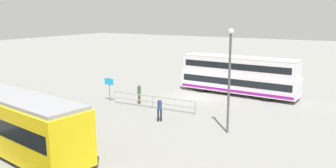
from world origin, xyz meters
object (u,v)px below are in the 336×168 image
Objects in this scene: pedestrian_crossing at (160,108)px; info_sign at (109,85)px; double_decker_bus at (238,75)px; tram_yellow at (8,119)px; street_lamp at (229,73)px; pedestrian_near_railing at (139,93)px.

info_sign is (7.00, -2.77, 0.47)m from pedestrian_crossing.
info_sign is (9.28, 8.37, -0.41)m from double_decker_bus.
pedestrian_crossing is (-5.08, -8.76, -0.72)m from tram_yellow.
info_sign is 12.75m from street_lamp.
tram_yellow is at bearing 59.89° from pedestrian_crossing.
tram_yellow is 12.22m from pedestrian_near_railing.
pedestrian_crossing is 6.03m from street_lamp.
double_decker_bus is 6.67× the size of pedestrian_near_railing.
tram_yellow is 11.69m from info_sign.
tram_yellow is 7.21× the size of pedestrian_crossing.
double_decker_bus reaches higher than pedestrian_near_railing.
tram_yellow is 1.86× the size of street_lamp.
pedestrian_near_railing is at bearing -167.35° from info_sign.
info_sign is at bearing -21.55° from pedestrian_crossing.
street_lamp is at bearing -139.11° from tram_yellow.
street_lamp is at bearing 167.96° from info_sign.
pedestrian_crossing is (2.27, 11.13, -0.88)m from double_decker_bus.
street_lamp is (-12.23, 2.61, 2.53)m from info_sign.
pedestrian_near_railing is 2.95m from info_sign.
info_sign reaches higher than pedestrian_near_railing.
street_lamp is (-10.30, -8.92, 2.29)m from tram_yellow.
street_lamp reaches higher than pedestrian_crossing.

